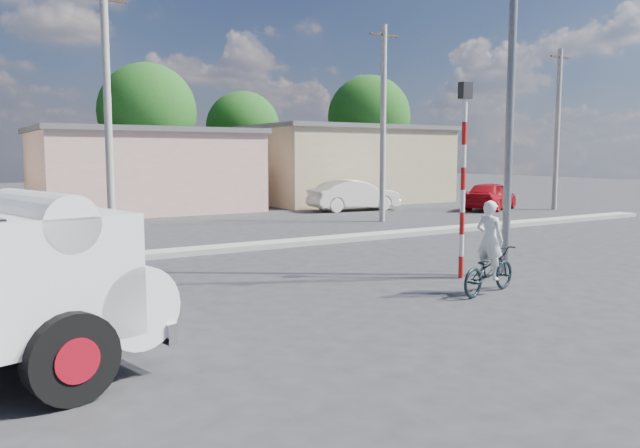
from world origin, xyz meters
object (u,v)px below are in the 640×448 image
traffic_pole (464,163)px  car_cream (354,195)px  car_red (491,196)px  cyclist (489,255)px  streetlight (507,56)px  bicycle (489,270)px

traffic_pole → car_cream: bearing=63.2°
traffic_pole → car_red: bearing=41.0°
cyclist → car_red: size_ratio=0.38×
cyclist → car_cream: size_ratio=0.34×
streetlight → car_cream: bearing=66.4°
bicycle → cyclist: bearing=-0.0°
car_red → car_cream: bearing=36.7°
traffic_pole → streetlight: size_ratio=0.48×
bicycle → streetlight: streetlight is taller
bicycle → car_cream: 18.85m
bicycle → streetlight: (1.59, 1.14, 4.49)m
cyclist → car_red: cyclist is taller
streetlight → bicycle: bearing=-144.5°
car_red → streetlight: streetlight is taller
bicycle → car_red: (14.56, 13.53, 0.25)m
car_cream → streetlight: streetlight is taller
cyclist → car_cream: 18.84m
bicycle → cyclist: cyclist is taller
cyclist → car_red: (14.56, 13.53, -0.07)m
car_cream → traffic_pole: bearing=158.3°
car_red → traffic_pole: size_ratio=0.96×
cyclist → car_red: bearing=-60.3°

